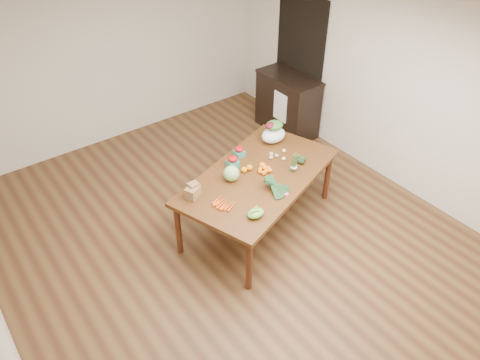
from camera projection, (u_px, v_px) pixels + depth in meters
floor at (230, 239)px, 5.63m from camera, size 6.00×6.00×0.00m
ceiling at (226, 12)px, 4.00m from camera, size 5.00×6.00×0.02m
room_walls at (229, 145)px, 4.81m from camera, size 5.02×6.02×2.70m
dining_table at (258, 200)px, 5.64m from camera, size 2.26×1.70×0.75m
doorway_dark at (299, 63)px, 7.20m from camera, size 0.02×1.00×2.10m
cabinet at (288, 104)px, 7.37m from camera, size 0.52×1.02×0.94m
dish_towel at (280, 107)px, 7.12m from camera, size 0.02×0.28×0.45m
paper_bag at (193, 191)px, 5.04m from camera, size 0.26×0.24×0.15m
cabbage at (231, 173)px, 5.28m from camera, size 0.18×0.18×0.18m
strawberry_basket_a at (233, 163)px, 5.50m from camera, size 0.16×0.16×0.11m
strawberry_basket_b at (239, 152)px, 5.68m from camera, size 0.15×0.15×0.11m
orange_a at (244, 170)px, 5.43m from camera, size 0.07×0.07×0.07m
orange_b at (249, 168)px, 5.46m from camera, size 0.07×0.07×0.07m
orange_c at (262, 165)px, 5.49m from camera, size 0.08×0.08×0.08m
mandarin_cluster at (265, 169)px, 5.43m from camera, size 0.23×0.23×0.09m
carrots at (224, 203)px, 4.98m from camera, size 0.29×0.30×0.03m
snap_pea_bag at (256, 213)px, 4.81m from camera, size 0.19×0.14×0.08m
kale_bunch at (279, 186)px, 5.11m from camera, size 0.43×0.48×0.16m
asparagus_bundle at (294, 163)px, 5.38m from camera, size 0.11×0.14×0.26m
potato_a at (271, 157)px, 5.65m from camera, size 0.06×0.05×0.05m
potato_b at (284, 159)px, 5.63m from camera, size 0.05×0.05×0.05m
potato_c at (277, 156)px, 5.68m from camera, size 0.05×0.05×0.04m
potato_d at (271, 154)px, 5.71m from camera, size 0.06×0.05×0.05m
potato_e at (284, 151)px, 5.76m from camera, size 0.06×0.05×0.05m
avocado_a at (301, 161)px, 5.57m from camera, size 0.10×0.12×0.07m
avocado_b at (302, 158)px, 5.61m from camera, size 0.10×0.13×0.07m
salad_bag at (274, 133)px, 5.90m from camera, size 0.39×0.34×0.26m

